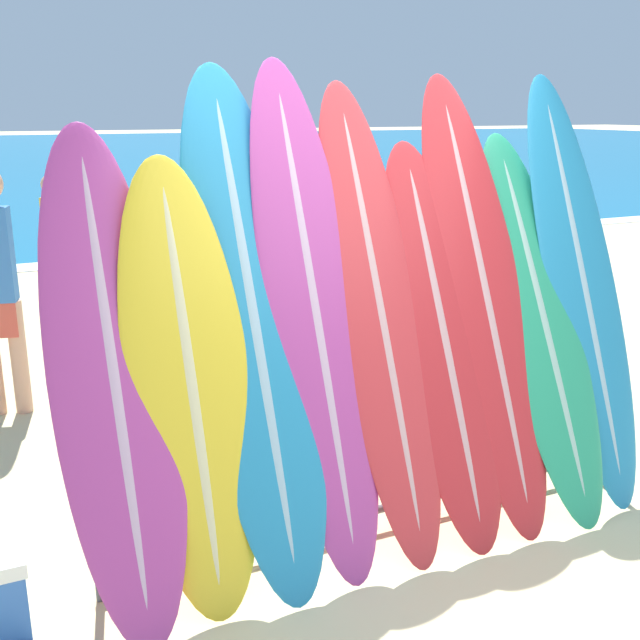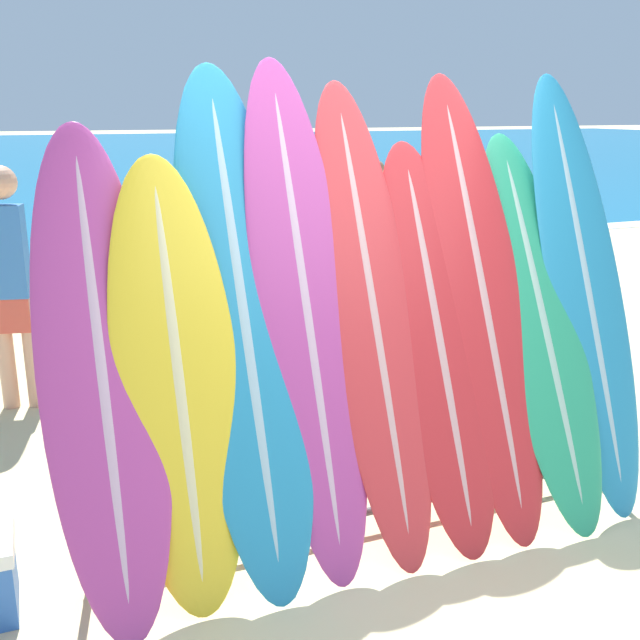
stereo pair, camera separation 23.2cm
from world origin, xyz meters
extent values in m
plane|color=beige|center=(0.00, 0.00, 0.00)|extent=(160.00, 160.00, 0.00)
cube|color=#146693|center=(0.00, 38.39, 0.00)|extent=(120.00, 60.00, 0.00)
cube|color=white|center=(0.00, 8.69, 0.01)|extent=(120.00, 0.60, 0.01)
cylinder|color=#47474C|center=(-1.64, 0.51, 0.48)|extent=(0.04, 0.04, 0.95)
cylinder|color=#47474C|center=(1.33, 0.51, 0.48)|extent=(0.04, 0.04, 0.95)
cylinder|color=#47474C|center=(-0.15, 0.51, 0.93)|extent=(3.01, 0.04, 0.04)
cylinder|color=#47474C|center=(-0.15, 0.51, 0.12)|extent=(3.01, 0.04, 0.04)
ellipsoid|color=#B23D8E|center=(-1.50, 0.55, 1.08)|extent=(0.55, 1.09, 2.16)
ellipsoid|color=#CAA1BE|center=(-1.50, 0.55, 1.08)|extent=(0.10, 1.05, 2.08)
ellipsoid|color=yellow|center=(-1.17, 0.50, 1.01)|extent=(0.58, 0.86, 2.01)
ellipsoid|color=beige|center=(-1.17, 0.50, 1.01)|extent=(0.11, 0.83, 1.94)
ellipsoid|color=teal|center=(-0.82, 0.61, 1.22)|extent=(0.58, 1.17, 2.44)
ellipsoid|color=#98BACC|center=(-0.82, 0.61, 1.22)|extent=(0.11, 1.14, 2.35)
ellipsoid|color=#B23D8E|center=(-0.50, 0.61, 1.23)|extent=(0.51, 1.10, 2.47)
ellipsoid|color=#CAA1BE|center=(-0.50, 0.61, 1.23)|extent=(0.09, 1.06, 2.37)
ellipsoid|color=red|center=(-0.15, 0.58, 1.18)|extent=(0.49, 1.12, 2.36)
ellipsoid|color=#D59E9F|center=(-0.15, 0.58, 1.18)|extent=(0.09, 1.08, 2.27)
ellipsoid|color=red|center=(0.20, 0.52, 1.02)|extent=(0.53, 1.00, 2.05)
ellipsoid|color=#D19A9C|center=(0.20, 0.52, 1.02)|extent=(0.10, 0.97, 1.97)
ellipsoid|color=red|center=(0.51, 0.60, 1.21)|extent=(0.53, 1.17, 2.41)
ellipsoid|color=#D19A9C|center=(0.51, 0.60, 1.21)|extent=(0.10, 1.13, 2.32)
ellipsoid|color=#289E70|center=(0.86, 0.53, 1.04)|extent=(0.54, 1.11, 2.08)
ellipsoid|color=#9AC3B3|center=(0.86, 0.53, 1.04)|extent=(0.10, 1.08, 2.00)
ellipsoid|color=teal|center=(1.20, 0.59, 1.21)|extent=(0.51, 1.06, 2.41)
ellipsoid|color=#98BACC|center=(1.20, 0.59, 1.21)|extent=(0.09, 1.03, 2.32)
cylinder|color=#846047|center=(2.77, 6.80, 0.36)|extent=(0.10, 0.10, 0.72)
cylinder|color=#846047|center=(2.85, 6.66, 0.36)|extent=(0.10, 0.10, 0.72)
cube|color=#478466|center=(2.81, 6.73, 0.61)|extent=(0.21, 0.24, 0.22)
cube|color=#2D333D|center=(2.81, 6.73, 1.00)|extent=(0.23, 0.26, 0.56)
sphere|color=#846047|center=(2.81, 6.73, 1.41)|extent=(0.20, 0.20, 0.20)
cylinder|color=tan|center=(-1.31, 5.73, 0.37)|extent=(0.10, 0.10, 0.73)
cylinder|color=tan|center=(-1.18, 5.64, 0.37)|extent=(0.10, 0.10, 0.73)
cube|color=#385693|center=(-1.24, 5.69, 0.62)|extent=(0.24, 0.22, 0.22)
cube|color=gold|center=(-1.24, 5.69, 1.02)|extent=(0.27, 0.24, 0.57)
sphere|color=tan|center=(-1.24, 5.69, 1.44)|extent=(0.21, 0.21, 0.21)
cylinder|color=tan|center=(-1.81, 3.06, 0.43)|extent=(0.12, 0.12, 0.86)
cube|color=#CC4C3D|center=(-1.90, 3.08, 0.73)|extent=(0.27, 0.20, 0.26)
camera|label=1|loc=(-1.95, -2.64, 2.20)|focal=42.00mm
camera|label=2|loc=(-1.73, -2.73, 2.20)|focal=42.00mm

